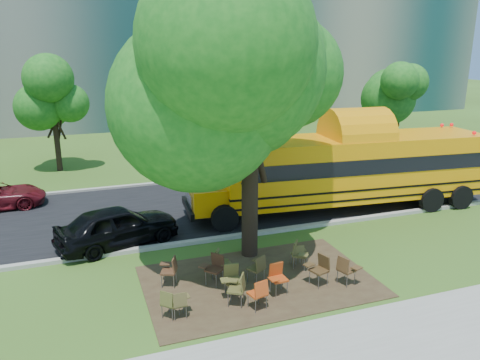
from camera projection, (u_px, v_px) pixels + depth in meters
name	position (u px, v px, depth m)	size (l,w,h in m)	color
ground	(223.00, 279.00, 14.64)	(160.00, 160.00, 0.00)	#334C17
dirt_patch	(259.00, 281.00, 14.51)	(7.00, 4.50, 0.03)	#382819
asphalt_road	(176.00, 209.00, 20.97)	(80.00, 8.00, 0.04)	black
kerb_near	(199.00, 241.00, 17.34)	(80.00, 0.25, 0.14)	gray
kerb_far	(160.00, 183.00, 24.67)	(80.00, 0.25, 0.14)	gray
building_main	(14.00, 0.00, 41.64)	(38.00, 16.00, 22.00)	slate
bg_tree_2	(52.00, 98.00, 26.36)	(4.80, 4.80, 6.62)	black
bg_tree_3	(278.00, 80.00, 28.52)	(5.60, 5.60, 7.84)	black
bg_tree_4	(396.00, 89.00, 30.38)	(5.00, 5.00, 6.85)	black
main_tree	(250.00, 86.00, 14.77)	(7.20, 7.20, 9.42)	black
school_bus	(351.00, 168.00, 20.63)	(13.48, 4.06, 3.25)	orange
chair_0	(180.00, 302.00, 12.41)	(0.53, 0.49, 0.81)	#4F4422
chair_1	(170.00, 301.00, 12.38)	(0.72, 0.57, 0.84)	#4D4A21
chair_2	(238.00, 286.00, 13.03)	(0.63, 0.80, 0.95)	#4D4821
chair_3	(231.00, 277.00, 13.55)	(0.67, 0.56, 0.96)	#504C22
chair_4	(259.00, 291.00, 12.80)	(0.63, 0.67, 0.93)	#B33D13
chair_5	(277.00, 276.00, 13.66)	(0.62, 0.58, 0.94)	#A33911
chair_6	(320.00, 267.00, 14.16)	(0.72, 0.66, 0.97)	#432E18
chair_7	(346.00, 268.00, 14.13)	(0.71, 0.64, 0.94)	#4A311A
chair_8	(170.00, 268.00, 14.10)	(0.60, 0.76, 0.94)	#472A19
chair_9	(214.00, 266.00, 14.23)	(0.82, 0.65, 0.96)	#412517
chair_10	(220.00, 259.00, 14.90)	(0.54, 0.68, 0.81)	#4A4720
chair_11	(258.00, 266.00, 14.26)	(0.63, 0.76, 0.93)	#463C1E
chair_12	(299.00, 252.00, 15.21)	(0.63, 0.80, 0.94)	#4C4621
chair_13	(298.00, 253.00, 15.37)	(0.57, 0.46, 0.79)	brown
chair_14	(221.00, 262.00, 14.58)	(0.59, 0.75, 0.90)	brown
black_car	(118.00, 226.00, 16.97)	(1.77, 4.41, 1.50)	black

